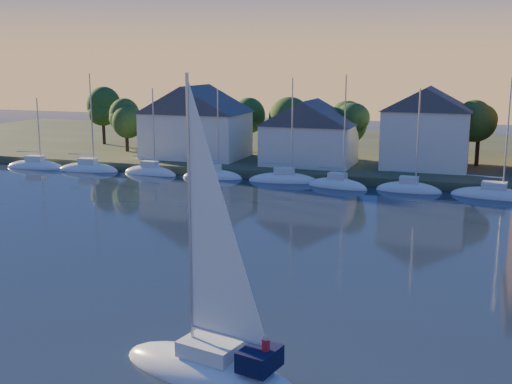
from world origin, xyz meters
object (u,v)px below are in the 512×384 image
at_px(clubhouse_centre, 310,132).
at_px(hero_sailboat, 212,364).
at_px(clubhouse_east, 426,127).
at_px(clubhouse_west, 196,121).

height_order(clubhouse_centre, hero_sailboat, hero_sailboat).
height_order(clubhouse_east, hero_sailboat, hero_sailboat).
relative_size(clubhouse_west, clubhouse_east, 1.30).
xyz_separation_m(clubhouse_centre, clubhouse_east, (14.00, 2.00, 0.87)).
relative_size(clubhouse_centre, hero_sailboat, 0.80).
relative_size(clubhouse_centre, clubhouse_east, 1.10).
height_order(clubhouse_centre, clubhouse_east, clubhouse_east).
height_order(clubhouse_west, hero_sailboat, hero_sailboat).
xyz_separation_m(clubhouse_centre, hero_sailboat, (9.44, -53.49, -4.53)).
xyz_separation_m(clubhouse_west, hero_sailboat, (25.44, -54.49, -5.33)).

